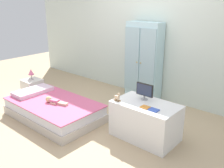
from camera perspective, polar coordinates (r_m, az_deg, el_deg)
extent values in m
cube|color=tan|center=(3.96, -4.75, -8.75)|extent=(10.00, 10.00, 0.02)
cube|color=silver|center=(4.76, 8.78, 12.99)|extent=(6.40, 0.05, 2.70)
cube|color=beige|center=(4.16, -12.97, -6.59)|extent=(1.53, 0.91, 0.13)
cube|color=silver|center=(4.11, -13.11, -4.91)|extent=(1.49, 0.87, 0.14)
cube|color=#D65B84|center=(4.08, -13.19, -3.95)|extent=(1.52, 0.90, 0.02)
cube|color=silver|center=(4.51, -17.51, -1.56)|extent=(0.32, 0.65, 0.06)
cube|color=#D6668E|center=(3.99, -12.84, -3.88)|extent=(0.15, 0.11, 0.06)
cube|color=#DBB293|center=(3.93, -10.98, -4.32)|extent=(0.16, 0.08, 0.04)
cube|color=#DBB293|center=(3.90, -11.29, -4.51)|extent=(0.16, 0.08, 0.04)
cube|color=#DBB293|center=(4.03, -12.37, -3.84)|extent=(0.10, 0.05, 0.03)
cube|color=#DBB293|center=(3.96, -13.29, -4.37)|extent=(0.10, 0.05, 0.03)
sphere|color=#DBB293|center=(4.05, -14.05, -3.42)|extent=(0.09, 0.09, 0.09)
sphere|color=#E0C67F|center=(4.05, -14.18, -3.36)|extent=(0.10, 0.10, 0.10)
cube|color=silver|center=(5.06, -17.56, -0.98)|extent=(0.32, 0.32, 0.36)
cylinder|color=#B7B2AD|center=(5.01, -17.77, 1.00)|extent=(0.08, 0.08, 0.01)
cylinder|color=#B7B2AD|center=(4.99, -17.83, 1.55)|extent=(0.02, 0.02, 0.09)
cone|color=#E0668E|center=(4.96, -17.94, 2.63)|extent=(0.11, 0.11, 0.11)
cube|color=silver|center=(4.72, 7.19, 5.19)|extent=(0.67, 0.26, 1.43)
cube|color=#9DC0C9|center=(4.70, 4.54, 5.65)|extent=(0.32, 0.02, 1.17)
cube|color=#9DC0C9|center=(4.51, 7.97, 4.97)|extent=(0.32, 0.02, 1.17)
sphere|color=gold|center=(4.62, 5.66, 4.93)|extent=(0.02, 0.02, 0.02)
sphere|color=gold|center=(4.57, 6.47, 4.76)|extent=(0.02, 0.02, 0.02)
cube|color=white|center=(3.46, 7.60, -8.27)|extent=(0.87, 0.53, 0.51)
cylinder|color=#99999E|center=(3.47, 7.34, -3.47)|extent=(0.10, 0.10, 0.01)
cylinder|color=#99999E|center=(3.46, 7.36, -3.01)|extent=(0.02, 0.02, 0.05)
cube|color=black|center=(3.42, 7.44, -1.28)|extent=(0.25, 0.02, 0.17)
cube|color=#28334C|center=(3.41, 7.30, -1.34)|extent=(0.23, 0.01, 0.15)
cube|color=#8E6642|center=(3.42, 1.30, -3.65)|extent=(0.10, 0.01, 0.01)
cube|color=#8E6642|center=(3.40, 0.98, -3.80)|extent=(0.10, 0.01, 0.01)
cube|color=#D1B289|center=(3.39, 1.15, -2.96)|extent=(0.07, 0.03, 0.04)
cylinder|color=#D1B289|center=(3.39, 1.57, -3.49)|extent=(0.01, 0.01, 0.02)
cylinder|color=#D1B289|center=(3.38, 1.34, -3.60)|extent=(0.01, 0.01, 0.02)
cylinder|color=#D1B289|center=(3.42, 0.95, -3.30)|extent=(0.01, 0.01, 0.02)
cylinder|color=#D1B289|center=(3.41, 0.72, -3.40)|extent=(0.01, 0.01, 0.02)
cylinder|color=#D1B289|center=(3.36, 1.53, -2.62)|extent=(0.02, 0.02, 0.02)
sphere|color=#D1B289|center=(3.35, 1.53, -2.29)|extent=(0.04, 0.04, 0.04)
cube|color=orange|center=(3.23, 7.59, -5.24)|extent=(0.11, 0.09, 0.01)
cube|color=blue|center=(3.17, 9.48, -5.81)|extent=(0.12, 0.09, 0.01)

